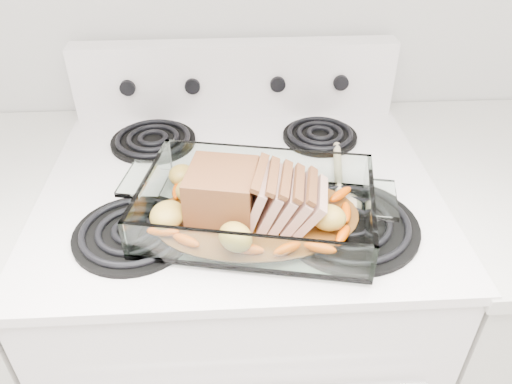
{
  "coord_description": "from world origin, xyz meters",
  "views": [
    {
      "loc": [
        -0.01,
        0.82,
        1.51
      ],
      "look_at": [
        0.03,
        1.53,
        0.99
      ],
      "focal_mm": 35.0,
      "sensor_mm": 36.0,
      "label": 1
    }
  ],
  "objects": [
    {
      "name": "baking_dish",
      "position": [
        0.03,
        1.51,
        0.96
      ],
      "size": [
        0.4,
        0.26,
        0.08
      ],
      "rotation": [
        0.0,
        0.0,
        -0.2
      ],
      "color": "silver",
      "rests_on": "electric_range"
    },
    {
      "name": "pork_roast",
      "position": [
        0.0,
        1.51,
        1.0
      ],
      "size": [
        0.24,
        0.12,
        0.09
      ],
      "rotation": [
        0.0,
        0.0,
        0.24
      ],
      "color": "brown",
      "rests_on": "baking_dish"
    },
    {
      "name": "counter_right",
      "position": [
        0.67,
        1.66,
        0.47
      ],
      "size": [
        0.58,
        0.68,
        0.93
      ],
      "color": "silver",
      "rests_on": "ground"
    },
    {
      "name": "wooden_spoon",
      "position": [
        0.2,
        1.6,
        0.95
      ],
      "size": [
        0.06,
        0.25,
        0.02
      ],
      "rotation": [
        0.0,
        0.0,
        -0.16
      ],
      "color": "beige",
      "rests_on": "electric_range"
    },
    {
      "name": "roast_vegetables",
      "position": [
        0.02,
        1.55,
        0.97
      ],
      "size": [
        0.35,
        0.19,
        0.04
      ],
      "rotation": [
        0.0,
        0.0,
        0.43
      ],
      "color": "#DF5101",
      "rests_on": "baking_dish"
    },
    {
      "name": "electric_range",
      "position": [
        0.0,
        1.66,
        0.48
      ],
      "size": [
        0.78,
        0.7,
        1.12
      ],
      "color": "white",
      "rests_on": "ground"
    }
  ]
}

